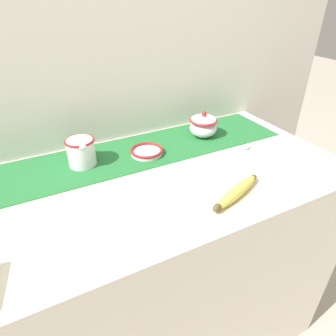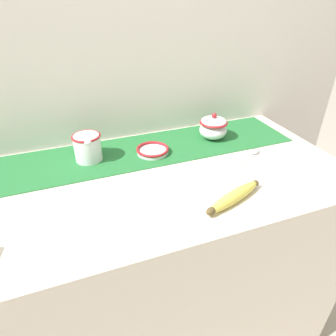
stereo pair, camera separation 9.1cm
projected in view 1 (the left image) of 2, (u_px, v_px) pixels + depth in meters
name	position (u px, v px, depth m)	size (l,w,h in m)	color
ground_plane	(158.00, 332.00, 1.42)	(12.00, 12.00, 0.00)	#B2A899
countertop	(156.00, 269.00, 1.19)	(1.28, 0.64, 0.88)	beige
back_wall	(109.00, 52.00, 1.04)	(2.08, 0.04, 2.40)	silver
table_runner	(132.00, 153.00, 1.09)	(1.18, 0.26, 0.00)	#236B33
cream_pitcher	(81.00, 151.00, 0.99)	(0.10, 0.11, 0.10)	white
sugar_bowl	(203.00, 126.00, 1.18)	(0.11, 0.11, 0.10)	white
small_dish	(147.00, 151.00, 1.08)	(0.12, 0.12, 0.02)	white
banana	(236.00, 192.00, 0.86)	(0.22, 0.11, 0.04)	#DBCC4C
spoon	(245.00, 148.00, 1.12)	(0.16, 0.11, 0.01)	#B7B7BC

